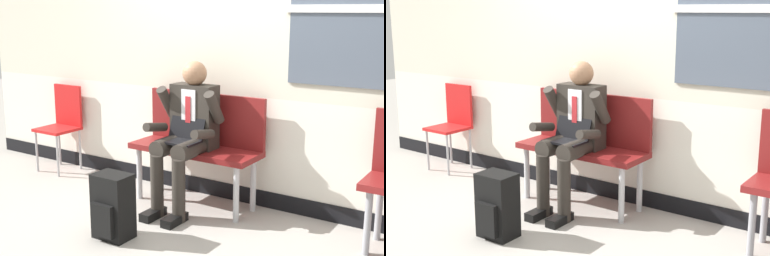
{
  "view_description": "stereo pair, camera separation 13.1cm",
  "coord_description": "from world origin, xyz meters",
  "views": [
    {
      "loc": [
        2.24,
        -3.35,
        1.71
      ],
      "look_at": [
        -0.11,
        0.17,
        0.75
      ],
      "focal_mm": 49.46,
      "sensor_mm": 36.0,
      "label": 1
    },
    {
      "loc": [
        2.35,
        -3.27,
        1.71
      ],
      "look_at": [
        -0.11,
        0.17,
        0.75
      ],
      "focal_mm": 49.46,
      "sensor_mm": 36.0,
      "label": 2
    }
  ],
  "objects": [
    {
      "name": "ground_plane",
      "position": [
        0.0,
        0.0,
        0.0
      ],
      "size": [
        18.0,
        18.0,
        0.0
      ],
      "primitive_type": "plane",
      "color": "#9E9991"
    },
    {
      "name": "station_wall",
      "position": [
        0.01,
        0.72,
        1.5
      ],
      "size": [
        6.4,
        0.16,
        3.03
      ],
      "color": "beige",
      "rests_on": "ground"
    },
    {
      "name": "bench_with_person",
      "position": [
        -0.21,
        0.45,
        0.58
      ],
      "size": [
        1.17,
        0.42,
        0.98
      ],
      "color": "maroon",
      "rests_on": "ground"
    },
    {
      "name": "person_seated",
      "position": [
        -0.21,
        0.24,
        0.69
      ],
      "size": [
        0.57,
        0.7,
        1.28
      ],
      "color": "#2D2823",
      "rests_on": "ground"
    },
    {
      "name": "backpack",
      "position": [
        -0.34,
        -0.56,
        0.25
      ],
      "size": [
        0.28,
        0.25,
        0.5
      ],
      "color": "black",
      "rests_on": "ground"
    },
    {
      "name": "folding_chair",
      "position": [
        -1.99,
        0.5,
        0.55
      ],
      "size": [
        0.38,
        0.38,
        0.91
      ],
      "color": "red",
      "rests_on": "ground"
    }
  ]
}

